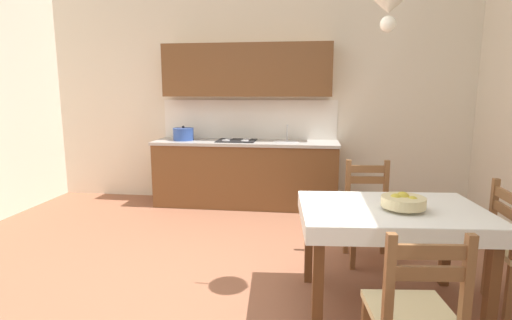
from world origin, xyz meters
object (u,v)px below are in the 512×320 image
(dining_table, at_px, (391,226))
(pendant_lamp, at_px, (389,4))
(kitchen_cabinetry, at_px, (246,144))
(fruit_bowl, at_px, (403,202))
(dining_chair_kitchen_side, at_px, (369,214))
(dining_chair_camera_side, at_px, (414,315))

(dining_table, height_order, pendant_lamp, pendant_lamp)
(kitchen_cabinetry, xyz_separation_m, dining_table, (1.46, -2.51, -0.24))
(dining_table, height_order, fruit_bowl, fruit_bowl)
(fruit_bowl, distance_m, pendant_lamp, 1.36)
(dining_table, bearing_deg, kitchen_cabinetry, 120.12)
(kitchen_cabinetry, bearing_deg, dining_table, -59.88)
(kitchen_cabinetry, height_order, dining_chair_kitchen_side, kitchen_cabinetry)
(dining_table, distance_m, dining_chair_camera_side, 0.90)
(kitchen_cabinetry, height_order, dining_table, kitchen_cabinetry)
(dining_table, relative_size, dining_chair_camera_side, 1.46)
(kitchen_cabinetry, relative_size, dining_chair_camera_side, 2.70)
(kitchen_cabinetry, relative_size, pendant_lamp, 3.12)
(dining_table, relative_size, dining_chair_kitchen_side, 1.46)
(kitchen_cabinetry, relative_size, dining_table, 1.85)
(dining_chair_camera_side, bearing_deg, dining_chair_kitchen_side, 89.15)
(dining_chair_kitchen_side, relative_size, fruit_bowl, 3.10)
(kitchen_cabinetry, bearing_deg, fruit_bowl, -59.46)
(dining_chair_kitchen_side, xyz_separation_m, pendant_lamp, (-0.05, -0.72, 1.71))
(kitchen_cabinetry, distance_m, dining_chair_kitchen_side, 2.25)
(dining_chair_camera_side, xyz_separation_m, pendant_lamp, (-0.03, 0.98, 1.71))
(kitchen_cabinetry, bearing_deg, dining_chair_camera_side, -67.54)
(fruit_bowl, bearing_deg, dining_chair_kitchen_side, 95.62)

